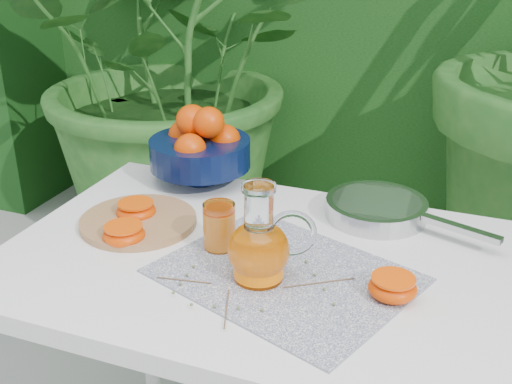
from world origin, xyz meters
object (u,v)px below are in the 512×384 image
at_px(fruit_bowl, 201,147).
at_px(juice_pitcher, 260,247).
at_px(saute_pan, 378,208).
at_px(cutting_board, 138,221).
at_px(white_table, 253,289).

distance_m(fruit_bowl, juice_pitcher, 0.50).
distance_m(fruit_bowl, saute_pan, 0.47).
bearing_deg(cutting_board, juice_pitcher, -19.34).
bearing_deg(saute_pan, white_table, -127.65).
distance_m(white_table, cutting_board, 0.30).
xyz_separation_m(white_table, fruit_bowl, (-0.26, 0.31, 0.17)).
bearing_deg(cutting_board, white_table, -6.71).
relative_size(cutting_board, juice_pitcher, 1.33).
bearing_deg(white_table, saute_pan, 52.35).
relative_size(fruit_bowl, saute_pan, 0.65).
bearing_deg(saute_pan, cutting_board, -154.90).
height_order(white_table, saute_pan, saute_pan).
xyz_separation_m(fruit_bowl, saute_pan, (0.46, -0.05, -0.07)).
distance_m(white_table, fruit_bowl, 0.44).
distance_m(cutting_board, saute_pan, 0.53).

